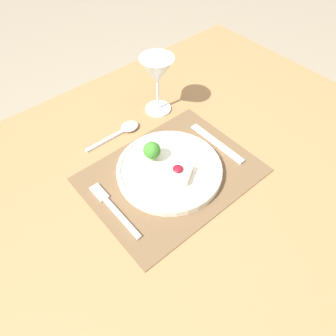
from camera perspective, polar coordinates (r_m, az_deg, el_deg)
The scene contains 8 objects.
ground_plane at distance 1.47m, azimuth 0.37°, elevation -19.54°, with size 8.00×8.00×0.00m, color gray.
dining_table at distance 0.90m, azimuth 0.58°, elevation -4.83°, with size 1.35×0.96×0.73m.
placemat at distance 0.83m, azimuth 0.62°, elevation -1.13°, with size 0.42×0.32×0.00m, color brown.
dinner_plate at distance 0.82m, azimuth -0.06°, elevation -0.26°, with size 0.27×0.27×0.07m.
fork at distance 0.77m, azimuth -9.81°, elevation -6.63°, with size 0.02×0.18×0.01m.
knife at distance 0.90m, azimuth 9.07°, elevation 3.85°, with size 0.02×0.18×0.01m.
spoon at distance 0.94m, azimuth -7.51°, elevation 6.72°, with size 0.17×0.04×0.02m.
wine_glass_near at distance 0.93m, azimuth -1.89°, elevation 16.21°, with size 0.10×0.10×0.17m.
Camera 1 is at (-0.35, -0.39, 1.37)m, focal length 35.00 mm.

